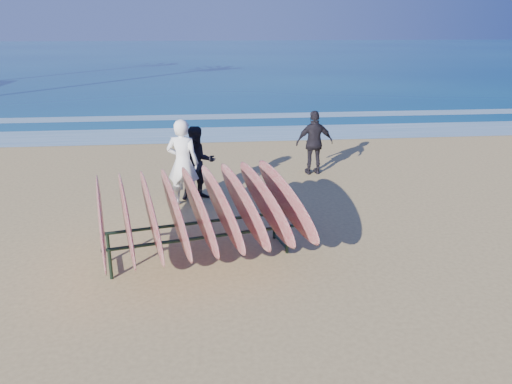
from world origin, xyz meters
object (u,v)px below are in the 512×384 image
Objects in this scene: person_white at (183,163)px; person_dark_b at (314,143)px; surfboard_rack at (198,208)px; person_dark_a at (198,163)px.

person_dark_b is at bearing -133.26° from person_white.
surfboard_rack is 3.00m from person_dark_a.
person_dark_b is (3.01, 1.68, 0.00)m from person_dark_a.
person_white is 1.15× the size of person_dark_a.
person_dark_a is at bearing 78.23° from surfboard_rack.
surfboard_rack is 2.24× the size of person_dark_b.
surfboard_rack is 5.55m from person_dark_b.
person_dark_b is at bearing 45.19° from surfboard_rack.
person_white reaches higher than person_dark_a.
surfboard_rack is 2.25× the size of person_dark_a.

